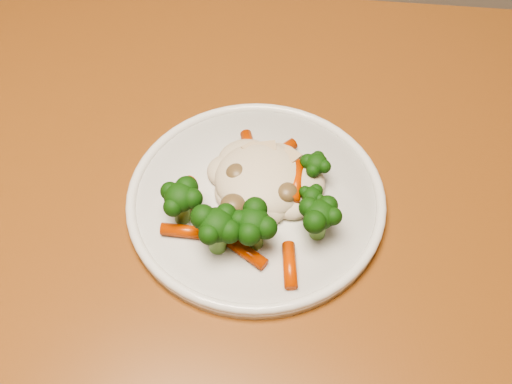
# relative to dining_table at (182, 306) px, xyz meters

# --- Properties ---
(dining_table) EXTENTS (1.44, 1.16, 0.75)m
(dining_table) POSITION_rel_dining_table_xyz_m (0.00, 0.00, 0.00)
(dining_table) COLOR brown
(dining_table) RESTS_ON ground
(plate) EXTENTS (0.25, 0.25, 0.01)m
(plate) POSITION_rel_dining_table_xyz_m (0.05, 0.09, 0.10)
(plate) COLOR silver
(plate) RESTS_ON dining_table
(meal) EXTENTS (0.17, 0.17, 0.05)m
(meal) POSITION_rel_dining_table_xyz_m (0.05, 0.08, 0.13)
(meal) COLOR beige
(meal) RESTS_ON plate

